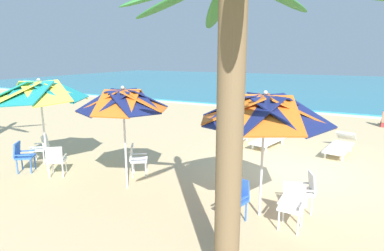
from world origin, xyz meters
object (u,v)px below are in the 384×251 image
object	(u,v)px
plastic_chair_4	(56,159)
sun_lounger_1	(271,138)
beach_umbrella_0	(265,110)
beach_ball	(307,133)
plastic_chair_1	(236,197)
sun_lounger_0	(340,145)
beach_umbrella_1	(123,101)
plastic_chair_0	(305,189)
plastic_chair_2	(292,203)
plastic_chair_5	(41,147)
sun_lounger_2	(238,136)
palm_tree_1	(231,109)
plastic_chair_6	(23,155)
plastic_chair_3	(137,158)
beach_umbrella_2	(40,92)

from	to	relation	value
plastic_chair_4	sun_lounger_1	size ratio (longest dim) A/B	0.39
beach_umbrella_0	beach_ball	world-z (taller)	beach_umbrella_0
plastic_chair_1	sun_lounger_1	bearing A→B (deg)	96.28
plastic_chair_4	beach_ball	size ratio (longest dim) A/B	3.29
beach_umbrella_0	sun_lounger_0	world-z (taller)	beach_umbrella_0
plastic_chair_1	beach_umbrella_1	bearing A→B (deg)	174.88
sun_lounger_0	sun_lounger_1	xyz separation A→B (m)	(-2.29, -0.13, 0.00)
plastic_chair_0	plastic_chair_1	distance (m)	1.54
plastic_chair_0	plastic_chair_2	bearing A→B (deg)	-99.31
plastic_chair_5	sun_lounger_2	world-z (taller)	plastic_chair_5
palm_tree_1	plastic_chair_6	bearing A→B (deg)	166.39
plastic_chair_2	plastic_chair_3	xyz separation A→B (m)	(-4.25, 0.84, 0.00)
plastic_chair_5	plastic_chair_0	bearing A→B (deg)	3.10
sun_lounger_0	sun_lounger_2	distance (m)	3.51
plastic_chair_4	palm_tree_1	distance (m)	6.24
palm_tree_1	plastic_chair_5	bearing A→B (deg)	160.96
plastic_chair_5	beach_umbrella_0	bearing A→B (deg)	-1.72
beach_umbrella_0	beach_umbrella_2	distance (m)	6.06
plastic_chair_1	palm_tree_1	xyz separation A→B (m)	(0.49, -1.79, 2.07)
beach_umbrella_1	sun_lounger_1	world-z (taller)	beach_umbrella_1
plastic_chair_0	plastic_chair_4	size ratio (longest dim) A/B	1.00
plastic_chair_2	sun_lounger_0	xyz separation A→B (m)	(0.64, 5.53, -0.22)
plastic_chair_2	sun_lounger_1	xyz separation A→B (m)	(-1.66, 5.40, -0.22)
beach_umbrella_2	sun_lounger_1	size ratio (longest dim) A/B	1.18
plastic_chair_1	sun_lounger_0	xyz separation A→B (m)	(1.67, 5.77, -0.22)
plastic_chair_4	palm_tree_1	world-z (taller)	palm_tree_1
plastic_chair_1	sun_lounger_2	size ratio (longest dim) A/B	0.40
sun_lounger_0	plastic_chair_4	bearing A→B (deg)	-139.68
plastic_chair_0	beach_umbrella_2	distance (m)	7.12
plastic_chair_4	beach_ball	distance (m)	9.43
beach_umbrella_1	plastic_chair_3	size ratio (longest dim) A/B	2.93
sun_lounger_1	palm_tree_1	xyz separation A→B (m)	(1.11, -7.43, 2.29)
plastic_chair_4	sun_lounger_0	world-z (taller)	plastic_chair_4
plastic_chair_3	plastic_chair_6	bearing A→B (deg)	-157.69
beach_umbrella_1	sun_lounger_1	bearing A→B (deg)	66.88
plastic_chair_2	plastic_chair_5	size ratio (longest dim) A/B	1.00
sun_lounger_0	plastic_chair_1	bearing A→B (deg)	-106.15
plastic_chair_1	plastic_chair_4	bearing A→B (deg)	179.79
plastic_chair_2	beach_umbrella_2	distance (m)	6.94
plastic_chair_0	plastic_chair_5	size ratio (longest dim) A/B	1.00
plastic_chair_0	sun_lounger_0	bearing A→B (deg)	83.89
plastic_chair_1	sun_lounger_1	distance (m)	5.68
plastic_chair_0	plastic_chair_3	distance (m)	4.38
beach_ball	plastic_chair_6	bearing A→B (deg)	-130.09
beach_umbrella_2	plastic_chair_5	bearing A→B (deg)	151.10
plastic_chair_1	beach_umbrella_2	bearing A→B (deg)	178.21
plastic_chair_0	beach_umbrella_1	distance (m)	4.48
sun_lounger_0	palm_tree_1	bearing A→B (deg)	-98.85
beach_umbrella_0	beach_ball	xyz separation A→B (m)	(-0.01, 7.29, -2.08)
plastic_chair_2	plastic_chair_4	size ratio (longest dim) A/B	1.00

